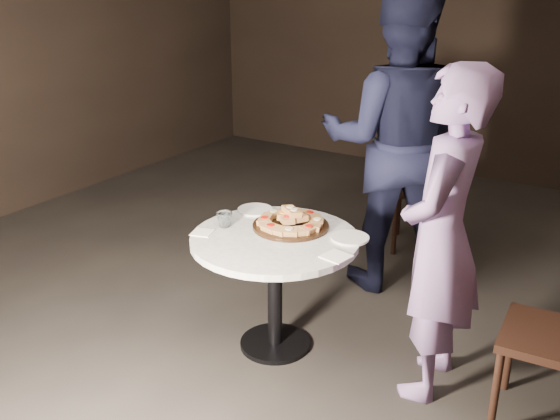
% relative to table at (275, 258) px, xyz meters
% --- Properties ---
extents(floor, '(7.00, 7.00, 0.00)m').
position_rel_table_xyz_m(floor, '(0.02, 0.12, -0.53)').
color(floor, black).
rests_on(floor, ground).
extents(table, '(0.93, 0.93, 0.66)m').
position_rel_table_xyz_m(table, '(0.00, 0.00, 0.00)').
color(table, black).
rests_on(table, ground).
extents(serving_board, '(0.49, 0.49, 0.02)m').
position_rel_table_xyz_m(serving_board, '(0.00, 0.15, 0.13)').
color(serving_board, black).
rests_on(serving_board, table).
extents(focaccia_pile, '(0.37, 0.36, 0.10)m').
position_rel_table_xyz_m(focaccia_pile, '(0.00, 0.15, 0.17)').
color(focaccia_pile, '#A77440').
rests_on(focaccia_pile, serving_board).
extents(plate_left, '(0.26, 0.26, 0.01)m').
position_rel_table_xyz_m(plate_left, '(-0.30, 0.25, 0.13)').
color(plate_left, white).
rests_on(plate_left, table).
extents(plate_right, '(0.22, 0.22, 0.01)m').
position_rel_table_xyz_m(plate_right, '(0.34, 0.18, 0.13)').
color(plate_right, white).
rests_on(plate_right, table).
extents(water_glass, '(0.10, 0.10, 0.08)m').
position_rel_table_xyz_m(water_glass, '(-0.30, -0.03, 0.16)').
color(water_glass, silver).
rests_on(water_glass, table).
extents(napkin_near, '(0.13, 0.13, 0.01)m').
position_rel_table_xyz_m(napkin_near, '(-0.34, -0.17, 0.12)').
color(napkin_near, white).
rests_on(napkin_near, table).
extents(napkin_far, '(0.14, 0.14, 0.01)m').
position_rel_table_xyz_m(napkin_far, '(0.38, -0.05, 0.12)').
color(napkin_far, white).
rests_on(napkin_far, table).
extents(chair_far, '(0.55, 0.57, 0.93)m').
position_rel_table_xyz_m(chair_far, '(0.22, 1.61, 0.00)').
color(chair_far, black).
rests_on(chair_far, ground).
extents(diner_navy, '(1.14, 1.03, 1.91)m').
position_rel_table_xyz_m(diner_navy, '(0.19, 1.06, 0.42)').
color(diner_navy, black).
rests_on(diner_navy, ground).
extents(diner_teal, '(0.43, 0.61, 1.59)m').
position_rel_table_xyz_m(diner_teal, '(0.82, 0.13, 0.26)').
color(diner_teal, slate).
rests_on(diner_teal, ground).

